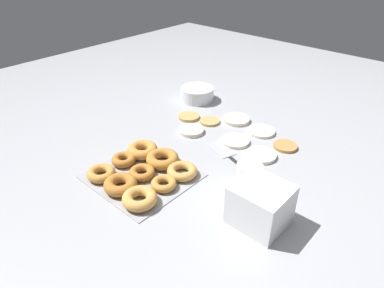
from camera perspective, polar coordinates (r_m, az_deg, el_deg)
ground_plane at (r=1.31m, az=3.65°, el=-0.38°), size 3.00×3.00×0.00m
pancake_0 at (r=1.42m, az=11.49°, el=2.08°), size 0.11×0.11×0.01m
pancake_1 at (r=1.27m, az=11.43°, el=-1.83°), size 0.11×0.11×0.01m
pancake_2 at (r=1.49m, az=7.42°, el=4.08°), size 0.11×0.11×0.02m
pancake_3 at (r=1.51m, az=-0.53°, el=4.57°), size 0.09×0.09×0.01m
pancake_4 at (r=1.34m, az=7.25°, el=0.51°), size 0.11×0.11×0.01m
pancake_5 at (r=1.34m, az=15.27°, el=-0.34°), size 0.09×0.09×0.01m
pancake_6 at (r=1.39m, az=-0.13°, el=2.26°), size 0.10×0.10×0.02m
pancake_7 at (r=1.47m, az=2.96°, el=3.79°), size 0.09×0.09×0.01m
donut_tray at (r=1.15m, az=-8.19°, el=-4.54°), size 0.32×0.30×0.04m
batter_bowl at (r=1.67m, az=0.88°, el=8.36°), size 0.16×0.16×0.06m
container_stack at (r=0.97m, az=11.30°, el=-9.91°), size 0.15×0.14×0.12m
paper_cup at (r=1.08m, az=9.42°, el=-5.56°), size 0.08×0.08×0.09m
spatula at (r=1.27m, az=5.50°, el=-1.42°), size 0.26×0.12×0.01m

